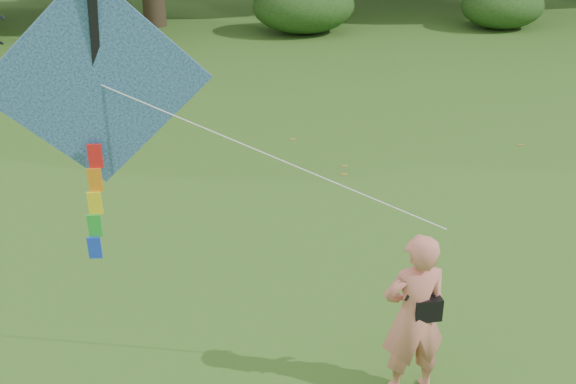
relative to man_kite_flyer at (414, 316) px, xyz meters
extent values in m
plane|color=#265114|center=(-0.59, 0.31, -1.00)|extent=(100.00, 100.00, 0.00)
imported|color=#D07661|center=(0.00, 0.00, 0.00)|extent=(0.74, 0.50, 1.99)
cube|color=black|center=(0.12, -0.03, 0.12)|extent=(0.30, 0.20, 0.26)
cylinder|color=black|center=(0.00, -0.04, 0.50)|extent=(0.33, 0.14, 0.47)
cube|color=#255AA4|center=(-3.10, 0.77, 2.53)|extent=(2.23, 0.42, 2.21)
cube|color=black|center=(-3.10, 0.80, 2.53)|extent=(0.23, 0.55, 2.00)
cylinder|color=white|center=(-1.43, 0.36, 1.80)|extent=(3.36, 0.83, 1.48)
cube|color=red|center=(-3.20, 0.79, 1.78)|extent=(0.14, 0.06, 0.26)
cube|color=orange|center=(-3.23, 0.79, 1.52)|extent=(0.14, 0.06, 0.26)
cube|color=yellow|center=(-3.26, 0.79, 1.26)|extent=(0.14, 0.06, 0.26)
cube|color=green|center=(-3.29, 0.79, 1.00)|extent=(0.14, 0.06, 0.26)
cube|color=blue|center=(-3.32, 0.79, 0.74)|extent=(0.14, 0.06, 0.26)
ellipsoid|color=#264919|center=(-4.59, 17.41, -0.28)|extent=(2.66, 2.09, 1.42)
ellipsoid|color=#264919|center=(2.41, 18.21, -0.06)|extent=(3.50, 2.75, 1.88)
ellipsoid|color=#264919|center=(9.41, 17.71, -0.21)|extent=(2.94, 2.31, 1.58)
cube|color=olive|center=(4.84, 6.94, -0.99)|extent=(0.14, 0.12, 0.01)
cube|color=olive|center=(0.17, 8.11, -0.99)|extent=(0.14, 0.13, 0.01)
cube|color=olive|center=(0.79, 6.08, -0.99)|extent=(0.14, 0.11, 0.01)
cube|color=olive|center=(0.57, 1.18, -0.99)|extent=(0.11, 0.14, 0.01)
cube|color=olive|center=(0.90, 6.48, -0.99)|extent=(0.14, 0.12, 0.01)
camera|label=1|loc=(-2.48, -6.14, 4.49)|focal=45.00mm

